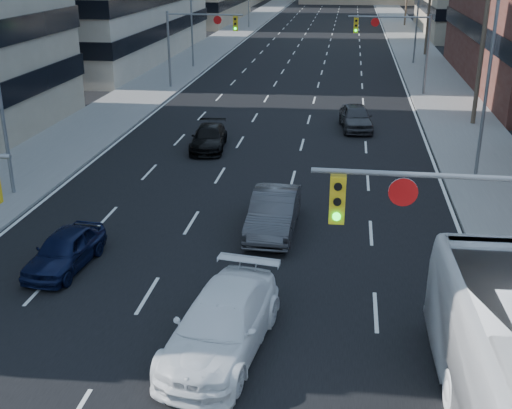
% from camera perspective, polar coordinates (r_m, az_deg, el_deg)
% --- Properties ---
extents(road_surface, '(18.00, 300.00, 0.02)m').
position_cam_1_polar(road_surface, '(135.78, 6.63, 17.00)').
color(road_surface, black).
rests_on(road_surface, ground).
extents(sidewalk_left, '(5.00, 300.00, 0.15)m').
position_cam_1_polar(sidewalk_left, '(136.62, 1.58, 17.18)').
color(sidewalk_left, slate).
rests_on(sidewalk_left, ground).
extents(sidewalk_right, '(5.00, 300.00, 0.15)m').
position_cam_1_polar(sidewalk_right, '(135.91, 11.69, 16.75)').
color(sidewalk_right, slate).
rests_on(sidewalk_right, ground).
extents(signal_near_right, '(6.59, 0.33, 6.00)m').
position_cam_1_polar(signal_near_right, '(14.93, 20.08, -3.16)').
color(signal_near_right, slate).
rests_on(signal_near_right, ground).
extents(signal_far_left, '(6.09, 0.33, 6.00)m').
position_cam_1_polar(signal_far_left, '(52.05, -5.28, 14.84)').
color(signal_far_left, slate).
rests_on(signal_far_left, ground).
extents(signal_far_right, '(6.09, 0.33, 6.00)m').
position_cam_1_polar(signal_far_right, '(50.80, 12.41, 14.29)').
color(signal_far_right, slate).
rests_on(signal_far_right, ground).
extents(utility_pole_block, '(2.20, 0.28, 11.00)m').
position_cam_1_polar(utility_pole_block, '(42.34, 19.62, 14.25)').
color(utility_pole_block, '#4C3D2D').
rests_on(utility_pole_block, ground).
extents(streetlight_left_near, '(2.03, 0.22, 9.00)m').
position_cam_1_polar(streetlight_left_near, '(29.65, -21.69, 9.94)').
color(streetlight_left_near, slate).
rests_on(streetlight_left_near, ground).
extents(streetlight_left_mid, '(2.03, 0.22, 9.00)m').
position_cam_1_polar(streetlight_left_mid, '(62.27, -5.62, 16.60)').
color(streetlight_left_mid, slate).
rests_on(streetlight_left_mid, ground).
extents(streetlight_right_near, '(2.03, 0.22, 9.00)m').
position_cam_1_polar(streetlight_right_near, '(31.38, 19.68, 10.76)').
color(streetlight_right_near, slate).
rests_on(streetlight_right_near, ground).
extents(streetlight_right_far, '(2.03, 0.22, 9.00)m').
position_cam_1_polar(streetlight_right_far, '(65.83, 14.05, 16.35)').
color(streetlight_right_far, slate).
rests_on(streetlight_right_far, ground).
extents(white_van, '(3.02, 5.88, 1.63)m').
position_cam_1_polar(white_van, '(17.74, -3.09, -10.57)').
color(white_van, white).
rests_on(white_van, ground).
extents(sedan_blue, '(1.89, 4.05, 1.34)m').
position_cam_1_polar(sedan_blue, '(23.12, -16.63, -3.90)').
color(sedan_blue, black).
rests_on(sedan_blue, ground).
extents(sedan_grey_center, '(1.79, 4.92, 1.61)m').
position_cam_1_polar(sedan_grey_center, '(24.97, 1.58, -0.70)').
color(sedan_grey_center, '#38383A').
rests_on(sedan_grey_center, ground).
extents(sedan_black_far, '(2.20, 4.57, 1.28)m').
position_cam_1_polar(sedan_black_far, '(35.91, -4.22, 5.93)').
color(sedan_black_far, black).
rests_on(sedan_black_far, ground).
extents(sedan_grey_right, '(2.32, 4.64, 1.52)m').
position_cam_1_polar(sedan_grey_right, '(40.47, 8.86, 7.68)').
color(sedan_grey_right, '#343436').
rests_on(sedan_grey_right, ground).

